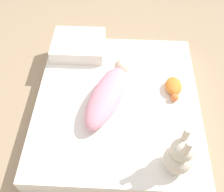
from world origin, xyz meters
TOP-DOWN VIEW (x-y plane):
  - ground_plane at (0.00, 0.00)m, footprint 12.00×12.00m
  - bed_mattress at (0.00, 0.00)m, footprint 1.15×1.04m
  - swaddled_baby at (0.01, -0.06)m, footprint 0.58×0.33m
  - pillow at (-0.44, -0.30)m, footprint 0.31×0.37m
  - bunny_plush at (0.43, 0.32)m, footprint 0.15×0.15m
  - turtle_plush at (-0.09, 0.36)m, footprint 0.19×0.11m

SIDE VIEW (x-z plane):
  - ground_plane at x=0.00m, z-range 0.00..0.00m
  - bed_mattress at x=0.00m, z-range 0.00..0.14m
  - turtle_plush at x=-0.09m, z-range 0.14..0.20m
  - pillow at x=-0.44m, z-range 0.14..0.23m
  - swaddled_baby at x=0.01m, z-range 0.14..0.26m
  - bunny_plush at x=0.43m, z-range 0.09..0.42m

